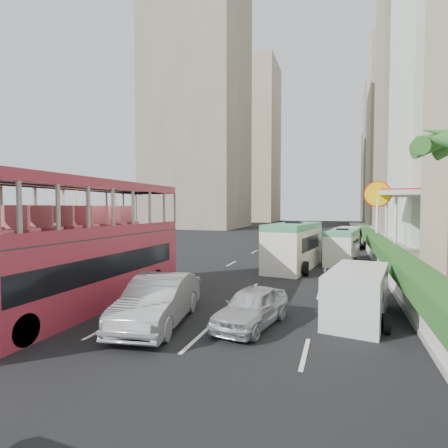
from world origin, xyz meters
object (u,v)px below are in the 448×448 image
at_px(car_silver_lane_b, 252,326).
at_px(van_asset, 305,255).
at_px(minibus_far, 342,247).
at_px(minibus_near, 294,246).
at_px(shell_station, 416,222).
at_px(panel_van_near, 357,293).
at_px(double_decker_bus, 86,243).
at_px(car_silver_lane_a, 159,324).
at_px(panel_van_far, 348,237).

relative_size(car_silver_lane_b, van_asset, 0.70).
bearing_deg(minibus_far, minibus_near, -123.87).
bearing_deg(shell_station, panel_van_near, -105.06).
relative_size(double_decker_bus, minibus_far, 2.05).
relative_size(double_decker_bus, panel_van_near, 2.49).
bearing_deg(van_asset, panel_van_near, -77.79).
relative_size(car_silver_lane_a, shell_station, 0.62).
bearing_deg(car_silver_lane_a, double_decker_bus, 155.12).
relative_size(car_silver_lane_a, car_silver_lane_b, 1.32).
height_order(car_silver_lane_a, shell_station, shell_station).
bearing_deg(car_silver_lane_a, panel_van_near, 15.22).
height_order(van_asset, panel_van_far, panel_van_far).
bearing_deg(minibus_far, double_decker_bus, -115.41).
distance_m(car_silver_lane_b, panel_van_far, 25.79).
xyz_separation_m(car_silver_lane_b, minibus_near, (-0.07, 11.65, 1.48)).
height_order(car_silver_lane_b, shell_station, shell_station).
relative_size(double_decker_bus, van_asset, 2.04).
distance_m(double_decker_bus, panel_van_near, 10.57).
height_order(minibus_near, minibus_far, minibus_near).
relative_size(car_silver_lane_b, panel_van_near, 0.85).
xyz_separation_m(minibus_near, panel_van_near, (3.47, -9.62, -0.59)).
height_order(minibus_near, shell_station, shell_station).
distance_m(double_decker_bus, van_asset, 19.94).
height_order(panel_van_near, shell_station, shell_station).
distance_m(double_decker_bus, car_silver_lane_b, 7.34).
bearing_deg(shell_station, car_silver_lane_a, -116.76).
xyz_separation_m(double_decker_bus, panel_van_far, (10.44, 25.29, -1.52)).
bearing_deg(double_decker_bus, panel_van_near, 9.84).
bearing_deg(minibus_far, car_silver_lane_b, -92.88).
distance_m(panel_van_near, shell_station, 22.05).
height_order(car_silver_lane_a, minibus_far, minibus_far).
bearing_deg(car_silver_lane_b, car_silver_lane_a, -153.06).
bearing_deg(car_silver_lane_a, car_silver_lane_b, 6.94).
distance_m(car_silver_lane_b, van_asset, 18.79).
height_order(car_silver_lane_b, van_asset, van_asset).
xyz_separation_m(minibus_far, shell_station, (6.14, 8.24, 1.56)).
bearing_deg(double_decker_bus, van_asset, 69.66).
relative_size(double_decker_bus, minibus_near, 1.65).
bearing_deg(car_silver_lane_a, panel_van_far, 67.08).
distance_m(van_asset, panel_van_far, 7.69).
bearing_deg(panel_van_near, double_decker_bus, -160.44).
xyz_separation_m(minibus_near, shell_station, (9.18, 11.59, 1.27)).
bearing_deg(panel_van_near, minibus_near, 119.55).
height_order(van_asset, panel_van_near, panel_van_near).
bearing_deg(shell_station, panel_van_far, 157.63).
bearing_deg(double_decker_bus, panel_van_far, 67.58).
distance_m(car_silver_lane_a, shell_station, 27.13).
xyz_separation_m(double_decker_bus, minibus_far, (9.86, 14.76, -1.34)).
bearing_deg(panel_van_far, shell_station, -12.23).
xyz_separation_m(double_decker_bus, shell_station, (16.00, 23.00, 0.22)).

